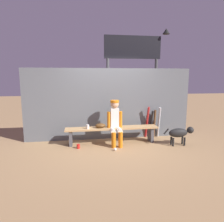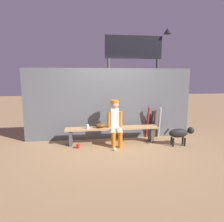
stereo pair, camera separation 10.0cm
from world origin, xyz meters
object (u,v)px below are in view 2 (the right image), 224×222
(bat_aluminum_black, at_px, (151,124))
(dog, at_px, (181,133))
(bat_aluminum_silver, at_px, (159,122))
(baseball_glove, at_px, (100,126))
(dugout_bench, at_px, (112,131))
(bat_aluminum_red, at_px, (147,122))
(bat_wood_dark, at_px, (155,124))
(player_seated, at_px, (115,121))
(baseball, at_px, (115,149))
(scoreboard, at_px, (135,60))
(cup_on_bench, at_px, (88,127))
(cup_on_ground, at_px, (78,146))

(bat_aluminum_black, xyz_separation_m, dog, (0.53, -0.80, -0.08))
(bat_aluminum_silver, bearing_deg, baseball_glove, -169.57)
(baseball_glove, relative_size, dog, 0.33)
(dugout_bench, bearing_deg, bat_aluminum_silver, 12.63)
(dog, bearing_deg, bat_aluminum_red, 128.56)
(bat_wood_dark, bearing_deg, bat_aluminum_silver, -2.57)
(player_seated, bearing_deg, bat_wood_dark, 19.35)
(baseball, xyz_separation_m, scoreboard, (1.02, 2.10, 2.32))
(bat_aluminum_silver, height_order, scoreboard, scoreboard)
(bat_aluminum_red, bearing_deg, player_seated, -155.70)
(cup_on_bench, bearing_deg, bat_aluminum_red, 13.37)
(bat_aluminum_red, bearing_deg, bat_wood_dark, -7.49)
(bat_aluminum_silver, bearing_deg, bat_aluminum_red, 174.39)
(dugout_bench, height_order, bat_aluminum_red, bat_aluminum_red)
(cup_on_bench, distance_m, dog, 2.46)
(bat_wood_dark, distance_m, dog, 0.90)
(bat_aluminum_black, height_order, scoreboard, scoreboard)
(bat_wood_dark, xyz_separation_m, scoreboard, (-0.33, 1.17, 1.94))
(baseball_glove, bearing_deg, cup_on_ground, -154.02)
(bat_wood_dark, xyz_separation_m, dog, (0.43, -0.78, -0.09))
(player_seated, xyz_separation_m, baseball, (-0.09, -0.49, -0.61))
(cup_on_ground, bearing_deg, player_seated, 10.55)
(player_seated, bearing_deg, dog, -11.41)
(baseball_glove, relative_size, bat_wood_dark, 0.33)
(dog, bearing_deg, cup_on_ground, 176.65)
(baseball, relative_size, cup_on_bench, 0.67)
(baseball_glove, bearing_deg, bat_wood_dark, 11.47)
(bat_aluminum_red, height_order, scoreboard, scoreboard)
(bat_aluminum_red, relative_size, baseball, 12.71)
(cup_on_ground, bearing_deg, baseball_glove, 25.98)
(bat_wood_dark, distance_m, baseball, 1.69)
(dog, bearing_deg, bat_aluminum_silver, 110.79)
(bat_aluminum_black, relative_size, bat_wood_dark, 1.00)
(bat_aluminum_silver, height_order, baseball, bat_aluminum_silver)
(baseball, bearing_deg, cup_on_ground, 161.04)
(dugout_bench, bearing_deg, baseball_glove, 180.00)
(bat_aluminum_red, xyz_separation_m, bat_wood_dark, (0.22, -0.03, -0.05))
(dugout_bench, relative_size, bat_aluminum_black, 3.00)
(bat_aluminum_red, bearing_deg, bat_aluminum_black, -7.22)
(baseball_glove, height_order, bat_wood_dark, bat_wood_dark)
(dugout_bench, xyz_separation_m, scoreboard, (1.00, 1.50, 2.01))
(baseball_glove, relative_size, bat_aluminum_black, 0.33)
(baseball_glove, distance_m, bat_aluminum_silver, 1.81)
(player_seated, height_order, baseball_glove, player_seated)
(bat_aluminum_silver, distance_m, cup_on_bench, 2.16)
(bat_aluminum_red, distance_m, baseball, 1.55)
(bat_aluminum_black, distance_m, dog, 0.96)
(bat_wood_dark, bearing_deg, dog, -61.22)
(bat_aluminum_black, relative_size, scoreboard, 0.25)
(scoreboard, bearing_deg, bat_aluminum_silver, -68.44)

